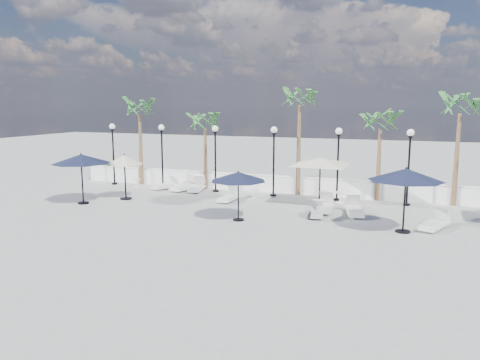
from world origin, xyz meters
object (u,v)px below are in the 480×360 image
(lounger_0, at_px, (166,185))
(lounger_1, at_px, (186,186))
(lounger_2, at_px, (197,187))
(lounger_4, at_px, (325,206))
(parasol_navy_mid, at_px, (238,177))
(lounger_3, at_px, (229,197))
(lounger_5, at_px, (354,209))
(parasol_cream_sq_a, at_px, (320,158))
(parasol_navy_left, at_px, (81,159))
(parasol_cream_small, at_px, (124,160))
(lounger_8, at_px, (435,223))
(lounger_6, at_px, (317,212))
(parasol_navy_right, at_px, (406,175))

(lounger_0, relative_size, lounger_1, 0.83)
(lounger_1, height_order, lounger_2, lounger_1)
(lounger_4, xyz_separation_m, parasol_navy_mid, (-3.24, -3.04, 1.67))
(lounger_0, xyz_separation_m, lounger_3, (4.88, -1.95, 0.01))
(lounger_0, xyz_separation_m, lounger_5, (11.45, -2.75, 0.04))
(parasol_cream_sq_a, bearing_deg, lounger_4, -67.64)
(parasol_navy_left, height_order, parasol_cream_small, parasol_navy_left)
(lounger_3, xyz_separation_m, parasol_cream_sq_a, (4.64, 0.68, 2.17))
(parasol_navy_mid, distance_m, parasol_cream_sq_a, 5.11)
(lounger_3, distance_m, lounger_8, 10.19)
(lounger_1, xyz_separation_m, lounger_5, (10.11, -2.75, -0.01))
(lounger_2, distance_m, lounger_6, 8.62)
(parasol_navy_mid, distance_m, parasol_cream_small, 7.61)
(parasol_navy_left, bearing_deg, lounger_6, 7.24)
(lounger_0, relative_size, lounger_4, 0.88)
(lounger_5, height_order, parasol_cream_small, parasol_cream_small)
(lounger_2, distance_m, parasol_navy_left, 6.80)
(lounger_2, xyz_separation_m, parasol_cream_small, (-2.58, -3.41, 1.85))
(lounger_3, relative_size, lounger_4, 0.87)
(lounger_2, relative_size, lounger_8, 1.04)
(lounger_5, distance_m, parasol_navy_right, 3.77)
(parasol_navy_right, bearing_deg, parasol_cream_small, 173.41)
(lounger_0, xyz_separation_m, parasol_navy_right, (13.64, -5.03, 2.09))
(lounger_4, distance_m, parasol_navy_right, 4.84)
(parasol_cream_small, bearing_deg, lounger_5, 3.14)
(lounger_5, bearing_deg, lounger_2, 150.69)
(lounger_8, height_order, parasol_navy_right, parasol_navy_right)
(lounger_4, xyz_separation_m, lounger_5, (1.41, -0.22, 0.00))
(lounger_6, bearing_deg, lounger_0, 149.92)
(lounger_1, bearing_deg, lounger_4, -3.75)
(lounger_0, bearing_deg, lounger_1, 20.64)
(parasol_cream_small, bearing_deg, parasol_navy_mid, -16.49)
(parasol_navy_mid, xyz_separation_m, parasol_cream_small, (-7.29, 2.16, 0.16))
(lounger_8, relative_size, parasol_navy_left, 0.69)
(parasol_navy_left, bearing_deg, lounger_5, 10.16)
(parasol_navy_right, relative_size, parasol_cream_small, 1.20)
(lounger_0, relative_size, lounger_2, 0.88)
(lounger_2, bearing_deg, parasol_cream_small, -138.64)
(parasol_navy_right, relative_size, parasol_cream_sq_a, 0.56)
(lounger_8, relative_size, parasol_navy_mid, 0.83)
(lounger_1, relative_size, lounger_3, 1.22)
(lounger_0, xyz_separation_m, lounger_2, (2.08, 0.00, 0.03))
(lounger_5, distance_m, lounger_6, 1.80)
(lounger_4, relative_size, lounger_6, 1.26)
(parasol_navy_mid, height_order, parasol_cream_small, parasol_cream_small)
(lounger_8, distance_m, parasol_navy_mid, 8.34)
(lounger_6, xyz_separation_m, parasol_cream_sq_a, (-0.37, 2.38, 2.20))
(lounger_0, distance_m, lounger_2, 2.08)
(lounger_6, bearing_deg, lounger_8, -15.42)
(lounger_4, distance_m, parasol_navy_mid, 4.75)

